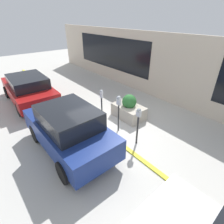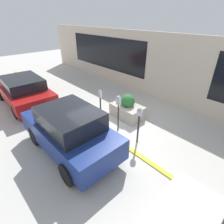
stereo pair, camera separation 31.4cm
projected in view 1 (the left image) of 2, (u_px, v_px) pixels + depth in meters
The scene contains 9 objects.
ground_plane at pixel (110, 134), 7.16m from camera, with size 40.00×40.00×0.00m, color beige.
curb_strip at pixel (108, 134), 7.11m from camera, with size 24.50×0.16×0.04m.
building_facade at pixel (179, 72), 8.76m from camera, with size 24.50×0.17×3.54m.
parking_meter_nearest at pixel (138, 120), 6.15m from camera, with size 0.18×0.15×1.50m.
parking_meter_second at pixel (119, 105), 6.80m from camera, with size 0.19×0.17×1.59m.
parking_meter_middle at pixel (102, 101), 7.61m from camera, with size 0.14×0.12×1.51m.
planter_box at pixel (129, 109), 8.15m from camera, with size 1.50×0.96×1.15m.
parked_car_middle at pixel (69, 129), 5.96m from camera, with size 3.93×1.85×1.69m.
parked_car_rear at pixel (28, 88), 9.49m from camera, with size 4.53×2.03×1.48m.
Camera 1 is at (-4.58, 3.59, 4.27)m, focal length 28.00 mm.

